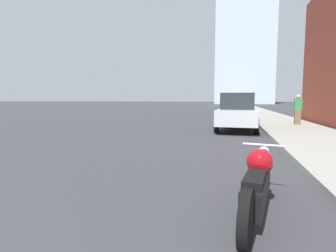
{
  "coord_description": "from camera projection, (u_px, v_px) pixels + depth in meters",
  "views": [
    {
      "loc": [
        2.71,
        1.03,
        1.46
      ],
      "look_at": [
        1.16,
        7.4,
        0.8
      ],
      "focal_mm": 28.0,
      "sensor_mm": 36.0,
      "label": 1
    }
  ],
  "objects": [
    {
      "name": "sidewalk",
      "position": [
        253.0,
        109.0,
        37.12
      ],
      "size": [
        3.09,
        240.0,
        0.15
      ],
      "color": "gray",
      "rests_on": "ground_plane"
    },
    {
      "name": "motorcycle",
      "position": [
        257.0,
        183.0,
        3.39
      ],
      "size": [
        0.74,
        2.38,
        0.79
      ],
      "rotation": [
        0.0,
        0.0,
        -0.19
      ],
      "color": "black",
      "rests_on": "ground_plane"
    },
    {
      "name": "parked_car_silver",
      "position": [
        237.0,
        112.0,
        12.5
      ],
      "size": [
        1.97,
        4.62,
        1.76
      ],
      "rotation": [
        0.0,
        0.0,
        -0.04
      ],
      "color": "#BCBCC1",
      "rests_on": "ground_plane"
    },
    {
      "name": "parked_car_red",
      "position": [
        233.0,
        106.0,
        23.96
      ],
      "size": [
        1.83,
        4.23,
        1.74
      ],
      "rotation": [
        0.0,
        0.0,
        -0.01
      ],
      "color": "red",
      "rests_on": "ground_plane"
    },
    {
      "name": "pedestrian",
      "position": [
        298.0,
        109.0,
        13.77
      ],
      "size": [
        0.36,
        0.22,
        1.58
      ],
      "color": "brown",
      "rests_on": "sidewalk"
    }
  ]
}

